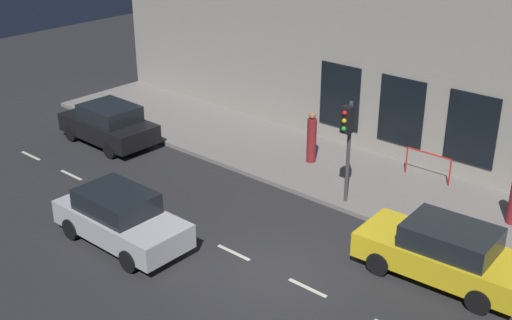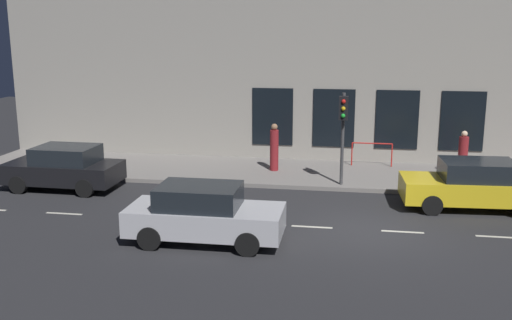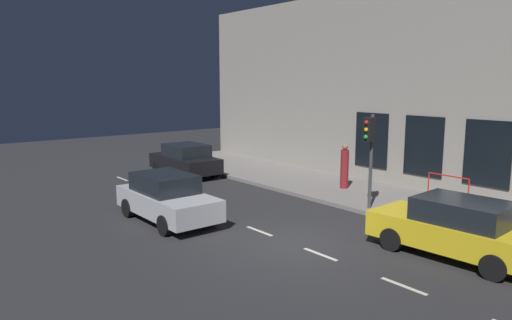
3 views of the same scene
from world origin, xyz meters
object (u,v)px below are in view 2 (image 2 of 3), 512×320
pedestrian_2 (463,155)px  parked_car_0 (204,214)px  traffic_light (343,120)px  parked_car_1 (473,185)px  pedestrian_1 (274,148)px  parked_car_2 (64,168)px

pedestrian_2 → parked_car_0: bearing=-165.1°
traffic_light → parked_car_1: traffic_light is taller
traffic_light → pedestrian_2: 5.32m
parked_car_1 → pedestrian_2: pedestrian_2 is taller
pedestrian_2 → pedestrian_1: bearing=152.1°
parked_car_1 → parked_car_2: size_ratio=1.09×
traffic_light → pedestrian_1: traffic_light is taller
parked_car_1 → pedestrian_1: 7.79m
traffic_light → pedestrian_2: bearing=-64.0°
traffic_light → parked_car_1: 4.86m
parked_car_0 → pedestrian_2: size_ratio=2.40×
parked_car_1 → pedestrian_2: 3.89m
pedestrian_1 → parked_car_2: bearing=159.2°
parked_car_1 → pedestrian_1: bearing=59.7°
parked_car_0 → parked_car_2: size_ratio=1.03×
parked_car_0 → pedestrian_1: size_ratio=2.23×
pedestrian_2 → parked_car_2: bearing=164.2°
parked_car_0 → parked_car_1: same height
pedestrian_1 → parked_car_0: bearing=-142.7°
parked_car_1 → pedestrian_2: (3.87, -0.34, 0.17)m
pedestrian_1 → pedestrian_2: (0.32, -7.27, -0.08)m
traffic_light → pedestrian_2: size_ratio=1.90×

